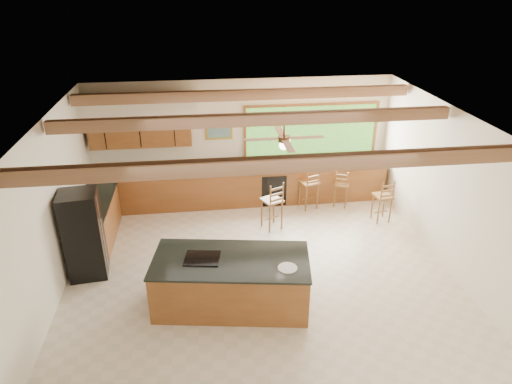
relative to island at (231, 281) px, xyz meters
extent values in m
plane|color=beige|center=(0.61, 0.89, -0.46)|extent=(7.20, 7.20, 0.00)
cube|color=white|center=(0.61, 4.14, 1.04)|extent=(7.20, 0.04, 3.00)
cube|color=white|center=(0.61, -2.36, 1.04)|extent=(7.20, 0.04, 3.00)
cube|color=white|center=(-2.99, 0.89, 1.04)|extent=(0.04, 6.50, 3.00)
cube|color=white|center=(4.21, 0.89, 1.04)|extent=(0.04, 6.50, 3.00)
cube|color=#986F4C|center=(0.61, 0.89, 2.54)|extent=(7.20, 6.50, 0.04)
cube|color=#8E6247|center=(0.61, -0.71, 2.40)|extent=(7.10, 0.15, 0.22)
cube|color=#8E6247|center=(0.61, 1.39, 2.40)|extent=(7.10, 0.15, 0.22)
cube|color=#8E6247|center=(0.61, 3.19, 2.40)|extent=(7.10, 0.15, 0.22)
cube|color=brown|center=(-1.74, 3.95, 1.44)|extent=(2.30, 0.35, 0.70)
cube|color=silver|center=(-1.74, 3.88, 2.04)|extent=(2.60, 0.50, 0.48)
cylinder|color=#FFEABF|center=(-2.44, 3.88, 1.81)|extent=(0.10, 0.10, 0.01)
cylinder|color=#FFEABF|center=(-1.04, 3.88, 1.81)|extent=(0.10, 0.10, 0.01)
cube|color=#6FBB42|center=(2.31, 4.11, 1.21)|extent=(3.20, 0.04, 1.30)
cube|color=#AB9834|center=(0.06, 4.11, 1.39)|extent=(0.64, 0.03, 0.54)
cube|color=#437960|center=(0.06, 4.09, 1.39)|extent=(0.54, 0.01, 0.44)
cube|color=brown|center=(0.61, 3.80, -0.02)|extent=(7.00, 0.65, 0.88)
cube|color=black|center=(0.61, 3.80, 0.44)|extent=(7.04, 0.69, 0.04)
cube|color=brown|center=(-2.65, 2.24, -0.02)|extent=(0.65, 2.35, 0.88)
cube|color=black|center=(-2.65, 2.24, 0.44)|extent=(0.69, 2.39, 0.04)
cube|color=black|center=(1.31, 3.47, -0.04)|extent=(0.60, 0.02, 0.78)
cube|color=silver|center=(0.61, 3.80, 0.45)|extent=(0.50, 0.38, 0.03)
cylinder|color=silver|center=(0.61, 4.00, 0.61)|extent=(0.03, 0.03, 0.30)
cylinder|color=silver|center=(0.61, 3.90, 0.74)|extent=(0.03, 0.20, 0.03)
cylinder|color=silver|center=(-1.63, 3.80, 0.60)|extent=(0.11, 0.11, 0.26)
cylinder|color=#21461C|center=(-2.32, 3.92, 0.56)|extent=(0.05, 0.05, 0.19)
cylinder|color=#21461C|center=(-2.07, 3.89, 0.56)|extent=(0.06, 0.06, 0.20)
cube|color=black|center=(3.60, 3.87, 0.51)|extent=(0.26, 0.23, 0.10)
cube|color=brown|center=(0.00, 0.00, -0.02)|extent=(2.72, 1.58, 0.87)
cube|color=black|center=(0.00, 0.00, 0.43)|extent=(2.76, 1.62, 0.04)
cube|color=black|center=(-0.47, 0.07, 0.46)|extent=(0.64, 0.54, 0.02)
cylinder|color=silver|center=(0.89, -0.37, 0.46)|extent=(0.32, 0.32, 0.02)
cube|color=black|center=(-2.61, 1.21, 0.40)|extent=(0.73, 0.71, 1.70)
cube|color=silver|center=(-2.28, 1.21, 0.40)|extent=(0.02, 0.05, 1.56)
cube|color=brown|center=(2.13, 3.34, 0.22)|extent=(0.50, 0.50, 0.04)
cylinder|color=brown|center=(1.97, 3.18, -0.13)|extent=(0.04, 0.04, 0.65)
cylinder|color=brown|center=(2.29, 3.18, -0.13)|extent=(0.04, 0.04, 0.65)
cylinder|color=brown|center=(1.97, 3.50, -0.13)|extent=(0.04, 0.04, 0.65)
cylinder|color=brown|center=(2.29, 3.50, -0.13)|extent=(0.04, 0.04, 0.65)
cube|color=brown|center=(1.10, 2.49, 0.23)|extent=(0.54, 0.54, 0.04)
cylinder|color=brown|center=(0.94, 2.33, -0.12)|extent=(0.04, 0.04, 0.67)
cylinder|color=brown|center=(1.26, 2.33, -0.12)|extent=(0.04, 0.04, 0.67)
cylinder|color=brown|center=(0.94, 2.65, -0.12)|extent=(0.04, 0.04, 0.67)
cylinder|color=brown|center=(1.26, 2.65, -0.12)|extent=(0.04, 0.04, 0.67)
cube|color=brown|center=(2.95, 3.34, 0.12)|extent=(0.45, 0.45, 0.04)
cylinder|color=brown|center=(2.81, 3.20, -0.18)|extent=(0.03, 0.03, 0.56)
cylinder|color=brown|center=(3.08, 3.20, -0.18)|extent=(0.03, 0.03, 0.56)
cylinder|color=brown|center=(2.81, 3.47, -0.18)|extent=(0.03, 0.03, 0.56)
cylinder|color=brown|center=(3.08, 3.47, -0.18)|extent=(0.03, 0.03, 0.56)
cube|color=brown|center=(3.64, 2.49, 0.18)|extent=(0.42, 0.42, 0.04)
cylinder|color=brown|center=(3.49, 2.34, -0.15)|extent=(0.04, 0.04, 0.61)
cylinder|color=brown|center=(3.79, 2.34, -0.15)|extent=(0.04, 0.04, 0.61)
cylinder|color=brown|center=(3.49, 2.64, -0.15)|extent=(0.04, 0.04, 0.61)
cylinder|color=brown|center=(3.79, 2.64, -0.15)|extent=(0.04, 0.04, 0.61)
camera|label=1|loc=(-0.39, -6.31, 4.74)|focal=32.00mm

